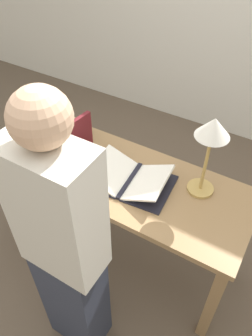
{
  "coord_description": "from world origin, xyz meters",
  "views": [
    {
      "loc": [
        0.73,
        -1.15,
        2.08
      ],
      "look_at": [
        0.05,
        -0.01,
        0.84
      ],
      "focal_mm": 35.0,
      "sensor_mm": 36.0,
      "label": 1
    }
  ],
  "objects_px": {
    "coffee_mug": "(93,166)",
    "person_reader": "(66,254)",
    "reading_lamp": "(212,136)",
    "open_book": "(130,178)",
    "pencil": "(94,202)",
    "book_stack_tall": "(62,134)",
    "book_standing_upright": "(81,135)"
  },
  "relations": [
    {
      "from": "coffee_mug",
      "to": "person_reader",
      "type": "relative_size",
      "value": 0.06
    },
    {
      "from": "reading_lamp",
      "to": "person_reader",
      "type": "height_order",
      "value": "person_reader"
    },
    {
      "from": "open_book",
      "to": "reading_lamp",
      "type": "relative_size",
      "value": 1.07
    },
    {
      "from": "pencil",
      "to": "person_reader",
      "type": "relative_size",
      "value": 0.09
    },
    {
      "from": "open_book",
      "to": "pencil",
      "type": "distance_m",
      "value": 0.25
    },
    {
      "from": "book_stack_tall",
      "to": "person_reader",
      "type": "xyz_separation_m",
      "value": [
        0.56,
        -0.67,
        -0.01
      ]
    },
    {
      "from": "reading_lamp",
      "to": "coffee_mug",
      "type": "distance_m",
      "value": 0.7
    },
    {
      "from": "pencil",
      "to": "coffee_mug",
      "type": "bearing_deg",
      "value": 125.76
    },
    {
      "from": "open_book",
      "to": "book_stack_tall",
      "type": "distance_m",
      "value": 0.56
    },
    {
      "from": "pencil",
      "to": "person_reader",
      "type": "bearing_deg",
      "value": -74.41
    },
    {
      "from": "open_book",
      "to": "reading_lamp",
      "type": "xyz_separation_m",
      "value": [
        0.36,
        0.15,
        0.34
      ]
    },
    {
      "from": "coffee_mug",
      "to": "book_standing_upright",
      "type": "bearing_deg",
      "value": 142.81
    },
    {
      "from": "coffee_mug",
      "to": "person_reader",
      "type": "xyz_separation_m",
      "value": [
        0.23,
        -0.54,
        -0.0
      ]
    },
    {
      "from": "book_standing_upright",
      "to": "coffee_mug",
      "type": "distance_m",
      "value": 0.22
    },
    {
      "from": "coffee_mug",
      "to": "open_book",
      "type": "bearing_deg",
      "value": 9.56
    },
    {
      "from": "coffee_mug",
      "to": "person_reader",
      "type": "bearing_deg",
      "value": -66.44
    },
    {
      "from": "book_standing_upright",
      "to": "coffee_mug",
      "type": "xyz_separation_m",
      "value": [
        0.16,
        -0.12,
        -0.08
      ]
    },
    {
      "from": "open_book",
      "to": "reading_lamp",
      "type": "distance_m",
      "value": 0.52
    },
    {
      "from": "reading_lamp",
      "to": "coffee_mug",
      "type": "bearing_deg",
      "value": -162.34
    },
    {
      "from": "reading_lamp",
      "to": "pencil",
      "type": "xyz_separation_m",
      "value": [
        -0.45,
        -0.38,
        -0.37
      ]
    },
    {
      "from": "book_standing_upright",
      "to": "coffee_mug",
      "type": "bearing_deg",
      "value": -30.53
    },
    {
      "from": "person_reader",
      "to": "coffee_mug",
      "type": "bearing_deg",
      "value": -66.44
    },
    {
      "from": "pencil",
      "to": "reading_lamp",
      "type": "bearing_deg",
      "value": 40.01
    },
    {
      "from": "reading_lamp",
      "to": "coffee_mug",
      "type": "height_order",
      "value": "reading_lamp"
    },
    {
      "from": "book_standing_upright",
      "to": "pencil",
      "type": "xyz_separation_m",
      "value": [
        0.3,
        -0.31,
        -0.12
      ]
    },
    {
      "from": "open_book",
      "to": "book_standing_upright",
      "type": "height_order",
      "value": "book_standing_upright"
    },
    {
      "from": "open_book",
      "to": "book_stack_tall",
      "type": "bearing_deg",
      "value": 165.11
    },
    {
      "from": "reading_lamp",
      "to": "book_stack_tall",
      "type": "bearing_deg",
      "value": -176.54
    },
    {
      "from": "book_standing_upright",
      "to": "person_reader",
      "type": "height_order",
      "value": "person_reader"
    },
    {
      "from": "coffee_mug",
      "to": "pencil",
      "type": "relative_size",
      "value": 0.68
    },
    {
      "from": "book_stack_tall",
      "to": "book_standing_upright",
      "type": "height_order",
      "value": "book_standing_upright"
    },
    {
      "from": "reading_lamp",
      "to": "pencil",
      "type": "bearing_deg",
      "value": -139.99
    }
  ]
}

